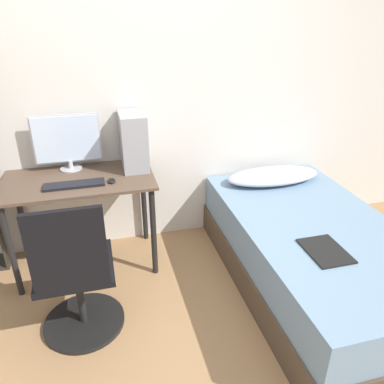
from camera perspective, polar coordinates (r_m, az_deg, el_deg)
ground_plane at (r=2.42m, az=-0.93°, el=-26.16°), size 14.00×14.00×0.00m
wall_back at (r=3.10m, az=-8.30°, el=13.62°), size 8.00×0.05×2.50m
desk at (r=2.96m, az=-16.61°, el=-0.13°), size 1.11×0.62×0.77m
office_chair at (r=2.48m, az=-17.11°, el=-13.25°), size 0.53×0.53×0.99m
bed at (r=2.96m, az=17.97°, el=-9.14°), size 1.11×2.01×0.54m
pillow at (r=3.36m, az=12.25°, el=2.42°), size 0.84×0.36×0.11m
magazine at (r=2.52m, az=19.67°, el=-8.44°), size 0.24×0.32×0.01m
monitor at (r=3.03m, az=-18.52°, el=7.39°), size 0.50×0.17×0.44m
keyboard at (r=2.80m, az=-17.51°, el=1.07°), size 0.43×0.12×0.02m
pc_tower at (r=2.96m, az=-8.93°, el=7.69°), size 0.19×0.33×0.44m
mouse at (r=2.79m, az=-12.16°, el=1.68°), size 0.06×0.09×0.02m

